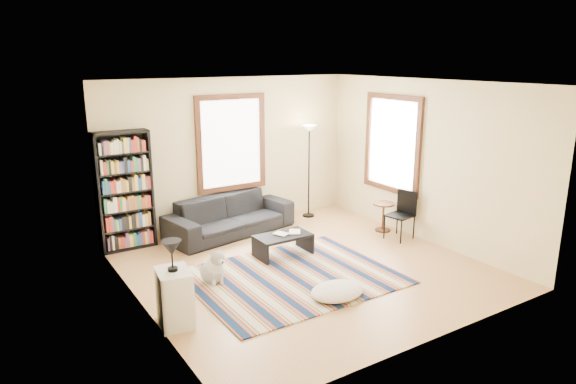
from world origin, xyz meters
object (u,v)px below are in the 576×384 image
bookshelf (125,191)px  side_table (383,217)px  coffee_table (283,245)px  floor_cushion (337,291)px  white_cabinet (175,298)px  floor_lamp (309,172)px  dog (212,265)px  sofa (230,215)px  folding_chair (400,216)px

bookshelf → side_table: size_ratio=3.70×
coffee_table → floor_cushion: size_ratio=1.16×
side_table → white_cabinet: bearing=-164.7°
coffee_table → floor_cushion: 1.69m
floor_lamp → dog: bearing=-147.9°
sofa → folding_chair: size_ratio=2.76×
bookshelf → floor_cushion: 3.96m
floor_cushion → white_cabinet: size_ratio=1.11×
bookshelf → dog: (0.63, -2.03, -0.74)m
dog → white_cabinet: bearing=-139.9°
sofa → bookshelf: 1.92m
white_cabinet → floor_cushion: bearing=-4.8°
folding_chair → dog: bearing=168.5°
folding_chair → coffee_table: bearing=159.2°
dog → bookshelf: bearing=102.7°
floor_cushion → folding_chair: folding_chair is taller
side_table → white_cabinet: size_ratio=0.77×
floor_cushion → side_table: side_table is taller
side_table → dog: 3.65m
sofa → dog: (-1.16, -1.76, -0.08)m
floor_cushion → side_table: size_ratio=1.43×
floor_lamp → white_cabinet: bearing=-144.7°
bookshelf → floor_cushion: bearing=-61.4°
white_cabinet → side_table: bearing=23.9°
sofa → white_cabinet: bearing=-138.2°
sofa → bookshelf: (-1.78, 0.27, 0.65)m
coffee_table → floor_cushion: bearing=-96.2°
bookshelf → coffee_table: (2.03, -1.71, -0.82)m
floor_lamp → folding_chair: bearing=-72.8°
white_cabinet → sofa: bearing=60.9°
dog → side_table: bearing=1.4°
side_table → white_cabinet: 4.67m
sofa → floor_cushion: (0.06, -3.12, -0.25)m
sofa → side_table: bearing=-39.8°
floor_lamp → white_cabinet: (-3.84, -2.72, -0.58)m
sofa → dog: 2.11m
bookshelf → floor_lamp: (3.60, -0.17, -0.07)m
floor_cushion → coffee_table: bearing=83.8°
floor_cushion → floor_lamp: 3.76m
dog → coffee_table: bearing=8.5°
coffee_table → floor_lamp: floor_lamp is taller
white_cabinet → dog: bearing=53.2°
sofa → floor_lamp: bearing=-7.2°
sofa → white_cabinet: 3.31m
coffee_table → side_table: bearing=1.3°
dog → floor_lamp: bearing=27.7°
floor_lamp → side_table: (0.66, -1.49, -0.66)m
coffee_table → floor_lamp: bearing=44.5°
bookshelf → floor_cushion: size_ratio=2.58×
coffee_table → side_table: (2.23, 0.05, 0.09)m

